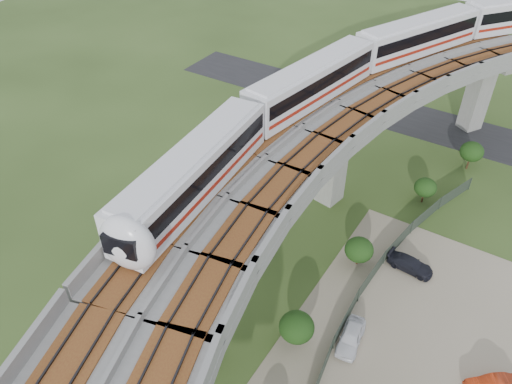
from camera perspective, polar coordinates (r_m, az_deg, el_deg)
ground at (r=43.23m, az=1.11°, el=-7.72°), size 160.00×160.00×0.00m
dirt_lot at (r=39.18m, az=18.01°, el=-17.06°), size 18.00×26.00×0.04m
asphalt_road at (r=65.67m, az=15.09°, el=8.70°), size 60.00×8.00×0.03m
viaduct at (r=35.83m, az=6.53°, el=0.02°), size 19.58×73.98×11.40m
metro_train at (r=47.34m, az=14.26°, el=13.77°), size 20.33×59.10×3.64m
fence at (r=40.23m, az=13.33°, el=-12.14°), size 3.87×38.73×1.50m
tree_0 at (r=56.79m, az=23.44°, el=4.25°), size 2.42×2.42×3.22m
tree_1 at (r=50.53m, az=18.79°, el=0.50°), size 2.14×2.14×2.70m
tree_2 at (r=42.53m, az=11.70°, el=-6.48°), size 2.41×2.41×2.72m
tree_3 at (r=36.57m, az=4.67°, el=-15.14°), size 2.54×2.54×2.90m
car_white at (r=38.00m, az=10.80°, el=-15.95°), size 1.98×3.90×1.27m
car_dark at (r=43.95m, az=17.22°, el=-7.89°), size 3.92×1.79×1.11m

